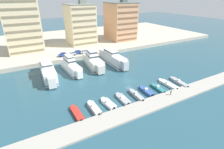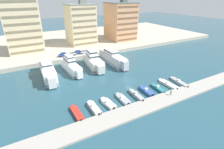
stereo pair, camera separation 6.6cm
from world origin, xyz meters
TOP-DOWN VIEW (x-y plane):
  - ground_plane at (0.00, 0.00)m, footprint 400.00×400.00m
  - quay_promenade at (0.00, 65.16)m, footprint 180.00×70.00m
  - pier_dock at (0.00, -15.24)m, footprint 120.00×5.76m
  - yacht_white_far_left at (-24.36, 18.02)m, footprint 5.41×21.31m
  - yacht_white_left at (-15.24, 18.89)m, footprint 4.85×17.53m
  - yacht_ivory_mid_left at (-5.37, 19.02)m, footprint 6.16×18.18m
  - yacht_silver_center_left at (3.98, 18.66)m, footprint 4.54×21.39m
  - motorboat_red_far_left at (-22.50, -8.90)m, footprint 1.94×7.45m
  - motorboat_white_left at (-17.73, -9.28)m, footprint 1.86×7.03m
  - motorboat_white_mid_left at (-13.28, -9.04)m, footprint 2.53×6.47m
  - motorboat_grey_center_left at (-8.35, -8.97)m, footprint 2.29×6.93m
  - motorboat_grey_center at (-3.75, -9.44)m, footprint 1.86×7.47m
  - motorboat_blue_center_right at (0.64, -8.94)m, footprint 2.32×6.75m
  - motorboat_teal_mid_right at (5.16, -9.34)m, footprint 2.12×6.72m
  - motorboat_white_right at (10.14, -8.92)m, footprint 2.11×8.47m
  - motorboat_grey_far_right at (14.62, -9.69)m, footprint 2.53×8.61m
  - car_blue_far_left at (-14.40, 33.85)m, footprint 4.11×1.95m
  - car_silver_left at (-10.52, 33.19)m, footprint 4.13×1.99m
  - car_blue_mid_left at (-7.20, 33.99)m, footprint 4.15×2.03m
  - car_silver_center_left at (-3.88, 33.31)m, footprint 4.17×2.06m
  - apartment_block_far_left at (-28.15, 50.92)m, footprint 16.36×13.00m
  - apartment_block_left at (1.94, 53.04)m, footprint 14.60×15.67m
  - apartment_block_mid_left at (27.63, 50.82)m, footprint 15.42×17.35m
  - pedestrian_near_edge at (5.45, -14.47)m, footprint 0.62×0.23m
  - bollard_west at (-17.11, -12.61)m, footprint 0.20×0.20m
  - bollard_west_mid at (-10.09, -12.61)m, footprint 0.20×0.20m
  - bollard_east_mid at (-3.08, -12.61)m, footprint 0.20×0.20m

SIDE VIEW (x-z plane):
  - ground_plane at x=0.00m, z-range 0.00..0.00m
  - pier_dock at x=0.00m, z-range 0.00..0.52m
  - motorboat_grey_center_left at x=-8.35m, z-range -0.20..0.96m
  - motorboat_red_far_left at x=-22.50m, z-range -0.03..0.80m
  - motorboat_white_right at x=10.14m, z-range -0.20..1.03m
  - motorboat_teal_mid_right at x=5.16m, z-range -0.25..1.09m
  - motorboat_grey_far_right at x=14.62m, z-range -0.21..1.07m
  - motorboat_white_mid_left at x=-13.28m, z-range -0.27..1.19m
  - motorboat_blue_center_right at x=0.64m, z-range -0.21..1.14m
  - motorboat_grey_center at x=-3.75m, z-range -0.24..1.22m
  - motorboat_white_left at x=-17.73m, z-range -0.22..1.32m
  - bollard_west at x=-17.11m, z-range 0.54..1.15m
  - bollard_west_mid at x=-10.09m, z-range 0.54..1.15m
  - bollard_east_mid at x=-3.08m, z-range 0.54..1.15m
  - quay_promenade at x=0.00m, z-range 0.00..1.87m
  - pedestrian_near_edge at x=5.45m, z-range 0.67..2.28m
  - yacht_white_left at x=-15.24m, z-range -1.75..6.58m
  - yacht_white_far_left at x=-24.36m, z-range -1.33..6.23m
  - yacht_silver_center_left at x=3.98m, z-range -1.35..6.34m
  - yacht_ivory_mid_left at x=-5.37m, z-range -1.83..7.01m
  - car_blue_far_left at x=-14.40m, z-range 1.94..3.74m
  - car_silver_left at x=-10.52m, z-range 1.94..3.74m
  - car_blue_mid_left at x=-7.20m, z-range 1.94..3.74m
  - car_silver_center_left at x=-3.88m, z-range 1.94..3.74m
  - apartment_block_left at x=1.94m, z-range 0.93..24.76m
  - apartment_block_mid_left at x=27.63m, z-range 0.92..25.09m
  - apartment_block_far_left at x=-28.15m, z-range 0.93..28.96m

